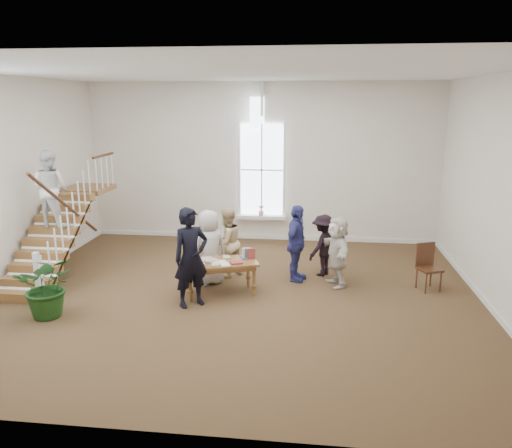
# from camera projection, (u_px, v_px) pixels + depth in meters

# --- Properties ---
(ground) EXTENTS (10.00, 10.00, 0.00)m
(ground) POSITION_uv_depth(u_px,v_px,m) (239.00, 296.00, 10.44)
(ground) COLOR #442D1A
(ground) RESTS_ON ground
(room_shell) EXTENTS (10.49, 10.00, 10.00)m
(room_shell) POSITION_uv_depth(u_px,v_px,m) (261.00, 226.00, 14.58)
(room_shell) COLOR beige
(room_shell) RESTS_ON ground
(staircase) EXTENTS (1.10, 4.10, 2.92)m
(staircase) POSITION_uv_depth(u_px,v_px,m) (54.00, 208.00, 11.27)
(staircase) COLOR brown
(staircase) RESTS_ON ground
(library_table) EXTENTS (1.69, 1.24, 0.78)m
(library_table) POSITION_uv_depth(u_px,v_px,m) (219.00, 265.00, 10.39)
(library_table) COLOR brown
(library_table) RESTS_ON ground
(police_officer) EXTENTS (0.86, 0.82, 1.99)m
(police_officer) POSITION_uv_depth(u_px,v_px,m) (191.00, 258.00, 9.74)
(police_officer) COLOR black
(police_officer) RESTS_ON ground
(elderly_woman) EXTENTS (0.97, 0.93, 1.67)m
(elderly_woman) POSITION_uv_depth(u_px,v_px,m) (209.00, 247.00, 10.97)
(elderly_woman) COLOR beige
(elderly_woman) RESTS_ON ground
(person_yellow) EXTENTS (0.99, 1.00, 1.63)m
(person_yellow) POSITION_uv_depth(u_px,v_px,m) (227.00, 242.00, 11.42)
(person_yellow) COLOR #D5B985
(person_yellow) RESTS_ON ground
(woman_cluster_a) EXTENTS (0.68, 1.10, 1.74)m
(woman_cluster_a) POSITION_uv_depth(u_px,v_px,m) (296.00, 243.00, 11.13)
(woman_cluster_a) COLOR navy
(woman_cluster_a) RESTS_ON ground
(woman_cluster_b) EXTENTS (0.96, 1.07, 1.44)m
(woman_cluster_b) POSITION_uv_depth(u_px,v_px,m) (323.00, 245.00, 11.54)
(woman_cluster_b) COLOR black
(woman_cluster_b) RESTS_ON ground
(woman_cluster_c) EXTENTS (0.87, 1.52, 1.56)m
(woman_cluster_c) POSITION_uv_depth(u_px,v_px,m) (337.00, 251.00, 10.86)
(woman_cluster_c) COLOR silver
(woman_cluster_c) RESTS_ON ground
(floor_plant) EXTENTS (1.35, 1.26, 1.21)m
(floor_plant) POSITION_uv_depth(u_px,v_px,m) (48.00, 286.00, 9.32)
(floor_plant) COLOR #173C13
(floor_plant) RESTS_ON ground
(side_chair) EXTENTS (0.57, 0.57, 1.01)m
(side_chair) POSITION_uv_depth(u_px,v_px,m) (427.00, 264.00, 10.71)
(side_chair) COLOR #321F0D
(side_chair) RESTS_ON ground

